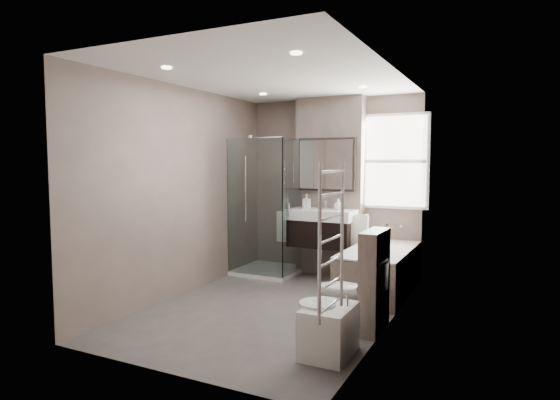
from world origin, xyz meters
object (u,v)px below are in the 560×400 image
Objects in this scene: vanity at (321,228)px; bidet at (328,329)px; toilet at (350,293)px; bathtub at (380,268)px.

vanity reaches higher than bidet.
toilet is at bearing -60.19° from vanity.
toilet is 0.75m from bidet.
toilet is 1.27× the size of bidet.
bidet is at bearing 2.21° from toilet.
bathtub is at bearing -179.29° from toilet.
vanity is 1.35× the size of toilet.
vanity reaches higher than toilet.
vanity is 2.68m from bidet.
bathtub is 2.88× the size of bidet.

